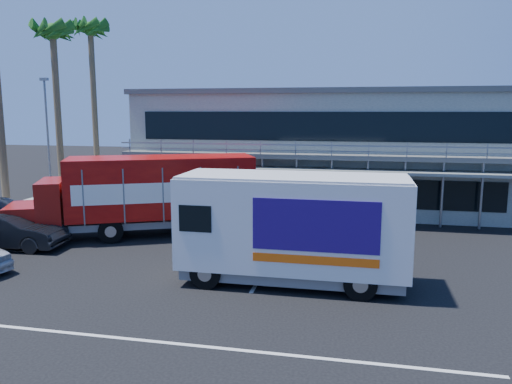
# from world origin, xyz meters

# --- Properties ---
(ground) EXTENTS (120.00, 120.00, 0.00)m
(ground) POSITION_xyz_m (0.00, 0.00, 0.00)
(ground) COLOR black
(ground) RESTS_ON ground
(building) EXTENTS (22.40, 12.00, 7.30)m
(building) POSITION_xyz_m (3.00, 14.94, 3.66)
(building) COLOR gray
(building) RESTS_ON ground
(palm_e) EXTENTS (2.80, 2.80, 12.25)m
(palm_e) POSITION_xyz_m (-14.70, 13.00, 10.57)
(palm_e) COLOR brown
(palm_e) RESTS_ON ground
(palm_f) EXTENTS (2.80, 2.80, 13.25)m
(palm_f) POSITION_xyz_m (-15.10, 18.50, 11.47)
(palm_f) COLOR brown
(palm_f) RESTS_ON ground
(light_pole_far) EXTENTS (0.50, 0.25, 8.09)m
(light_pole_far) POSITION_xyz_m (-14.20, 11.00, 4.50)
(light_pole_far) COLOR gray
(light_pole_far) RESTS_ON ground
(red_truck) EXTENTS (11.51, 7.11, 3.85)m
(red_truck) POSITION_xyz_m (-4.72, 4.67, 2.12)
(red_truck) COLOR maroon
(red_truck) RESTS_ON ground
(white_van) EXTENTS (7.95, 2.79, 3.88)m
(white_van) POSITION_xyz_m (3.21, -0.68, 2.06)
(white_van) COLOR silver
(white_van) RESTS_ON ground
(parked_car_b) EXTENTS (4.97, 2.01, 1.61)m
(parked_car_b) POSITION_xyz_m (-9.65, 1.20, 0.80)
(parked_car_b) COLOR black
(parked_car_b) RESTS_ON ground
(parked_car_c) EXTENTS (5.33, 3.55, 1.36)m
(parked_car_c) POSITION_xyz_m (-12.50, 4.18, 0.68)
(parked_car_c) COLOR silver
(parked_car_c) RESTS_ON ground
(parked_car_e) EXTENTS (4.45, 2.81, 1.41)m
(parked_car_e) POSITION_xyz_m (-12.50, 10.30, 0.71)
(parked_car_e) COLOR slate
(parked_car_e) RESTS_ON ground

